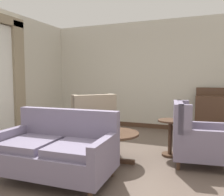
{
  "coord_description": "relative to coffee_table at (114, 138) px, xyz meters",
  "views": [
    {
      "loc": [
        1.53,
        -3.24,
        1.41
      ],
      "look_at": [
        -0.08,
        0.75,
        1.04
      ],
      "focal_mm": 37.75,
      "sensor_mm": 36.0,
      "label": 1
    }
  ],
  "objects": [
    {
      "name": "ground",
      "position": [
        -0.12,
        -0.32,
        -0.41
      ],
      "size": [
        9.16,
        9.16,
        0.0
      ],
      "primitive_type": "plane",
      "color": "brown"
    },
    {
      "name": "wall_back",
      "position": [
        -0.12,
        2.95,
        1.07
      ],
      "size": [
        5.93,
        0.08,
        2.97
      ],
      "primitive_type": "cube",
      "color": "beige",
      "rests_on": "ground"
    },
    {
      "name": "wall_left",
      "position": [
        -3.0,
        0.66,
        1.07
      ],
      "size": [
        0.08,
        4.58,
        2.97
      ],
      "primitive_type": "cube",
      "color": "beige",
      "rests_on": "ground"
    },
    {
      "name": "baseboard_back",
      "position": [
        -0.12,
        2.89,
        -0.35
      ],
      "size": [
        5.77,
        0.03,
        0.12
      ],
      "primitive_type": "cube",
      "color": "#4C3323",
      "rests_on": "ground"
    },
    {
      "name": "coffee_table",
      "position": [
        0.0,
        0.0,
        0.0
      ],
      "size": [
        0.84,
        0.84,
        0.51
      ],
      "color": "#4C3323",
      "rests_on": "ground"
    },
    {
      "name": "porcelain_vase",
      "position": [
        0.0,
        -0.05,
        0.22
      ],
      "size": [
        0.14,
        0.14,
        0.3
      ],
      "color": "#4C7A66",
      "rests_on": "coffee_table"
    },
    {
      "name": "settee",
      "position": [
        -0.52,
        -0.87,
        -0.01
      ],
      "size": [
        1.67,
        0.97,
        0.94
      ],
      "rotation": [
        0.0,
        0.0,
        0.04
      ],
      "color": "slate",
      "rests_on": "ground"
    },
    {
      "name": "armchair_beside_settee",
      "position": [
        -0.77,
        0.66,
        0.04
      ],
      "size": [
        1.23,
        1.23,
        1.09
      ],
      "rotation": [
        0.0,
        0.0,
        3.95
      ],
      "color": "gray",
      "rests_on": "ground"
    },
    {
      "name": "armchair_far_left",
      "position": [
        1.27,
        0.43,
        0.01
      ],
      "size": [
        1.0,
        0.92,
        1.01
      ],
      "rotation": [
        0.0,
        0.0,
        1.71
      ],
      "color": "slate",
      "rests_on": "ground"
    },
    {
      "name": "side_table",
      "position": [
        0.82,
        0.69,
        -0.02
      ],
      "size": [
        0.44,
        0.44,
        0.66
      ],
      "color": "#4C3323",
      "rests_on": "ground"
    },
    {
      "name": "sideboard",
      "position": [
        1.64,
        2.65,
        0.13
      ],
      "size": [
        0.96,
        0.36,
        1.17
      ],
      "color": "#4C3323",
      "rests_on": "ground"
    }
  ]
}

